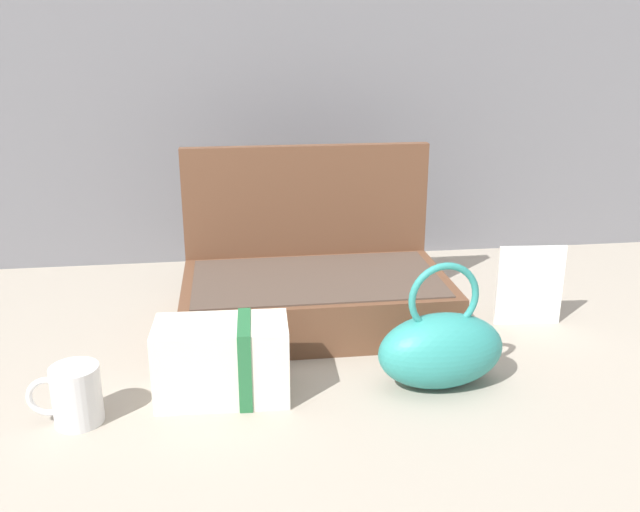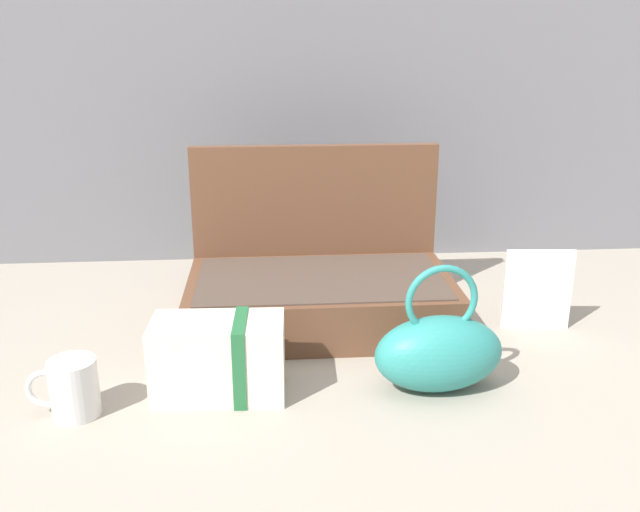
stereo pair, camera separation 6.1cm
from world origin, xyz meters
name	(u,v)px [view 1 (the left image)]	position (x,y,z in m)	size (l,w,h in m)	color
ground_plane	(311,355)	(0.00, 0.00, 0.00)	(6.00, 6.00, 0.00)	#9E9384
open_suitcase	(314,283)	(0.03, 0.16, 0.07)	(0.51, 0.31, 0.33)	brown
teal_pouch_handbag	(441,348)	(0.19, -0.13, 0.07)	(0.22, 0.13, 0.21)	teal
cream_toiletry_bag	(224,360)	(-0.15, -0.12, 0.06)	(0.21, 0.11, 0.13)	silver
coffee_mug	(75,395)	(-0.37, -0.17, 0.04)	(0.11, 0.07, 0.09)	silver
info_card_left	(530,285)	(0.43, 0.08, 0.08)	(0.13, 0.01, 0.16)	white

